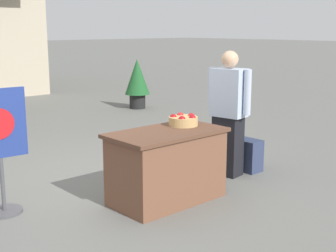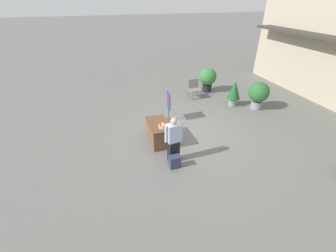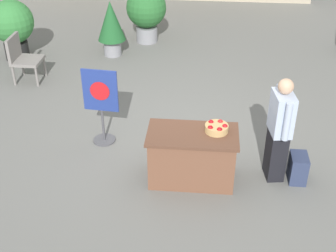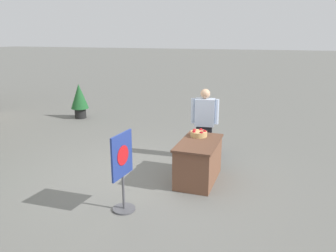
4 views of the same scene
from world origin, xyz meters
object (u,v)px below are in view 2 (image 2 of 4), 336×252
object	(u,v)px
display_table	(159,133)
person_visitor	(174,140)
potted_plant_near_right	(259,94)
poster_board	(169,106)
potted_plant_far_right	(234,92)
backpack	(175,162)
potted_plant_near_left	(208,78)
patio_chair	(194,88)
apple_basket	(163,126)

from	to	relation	value
display_table	person_visitor	bearing A→B (deg)	8.26
display_table	potted_plant_near_right	distance (m)	5.35
poster_board	potted_plant_far_right	world-z (taller)	poster_board
backpack	poster_board	distance (m)	3.11
poster_board	potted_plant_near_left	world-z (taller)	potted_plant_near_left
patio_chair	potted_plant_far_right	bearing A→B (deg)	43.81
person_visitor	poster_board	bearing A→B (deg)	-22.43
apple_basket	potted_plant_near_right	distance (m)	5.35
backpack	potted_plant_near_right	world-z (taller)	potted_plant_near_right
patio_chair	apple_basket	bearing A→B (deg)	-35.09
display_table	person_visitor	distance (m)	1.27
potted_plant_near_left	potted_plant_near_right	distance (m)	3.01
backpack	potted_plant_far_right	size ratio (longest dim) A/B	0.34
apple_basket	potted_plant_near_right	size ratio (longest dim) A/B	0.25
person_visitor	potted_plant_near_right	world-z (taller)	person_visitor
poster_board	potted_plant_near_right	world-z (taller)	potted_plant_near_right
backpack	potted_plant_near_left	distance (m)	6.78
person_visitor	potted_plant_near_right	distance (m)	5.59
poster_board	person_visitor	bearing A→B (deg)	80.86
apple_basket	backpack	xyz separation A→B (m)	(1.20, 0.02, -0.63)
display_table	backpack	distance (m)	1.54
backpack	potted_plant_near_left	size ratio (longest dim) A/B	0.32
person_visitor	apple_basket	bearing A→B (deg)	-2.44
patio_chair	potted_plant_far_right	distance (m)	2.09
backpack	potted_plant_far_right	world-z (taller)	potted_plant_far_right
apple_basket	backpack	distance (m)	1.35
display_table	potted_plant_far_right	size ratio (longest dim) A/B	1.03
person_visitor	potted_plant_far_right	world-z (taller)	person_visitor
display_table	backpack	world-z (taller)	display_table
potted_plant_near_left	potted_plant_near_right	world-z (taller)	potted_plant_near_left
person_visitor	potted_plant_near_left	distance (m)	6.45
potted_plant_near_right	poster_board	bearing A→B (deg)	-91.91
person_visitor	potted_plant_far_right	bearing A→B (deg)	-60.63
backpack	patio_chair	size ratio (longest dim) A/B	0.45
apple_basket	poster_board	xyz separation A→B (m)	(-1.79, 0.76, -0.15)
person_visitor	potted_plant_near_right	size ratio (longest dim) A/B	1.22
potted_plant_far_right	potted_plant_near_left	size ratio (longest dim) A/B	0.94
display_table	backpack	xyz separation A→B (m)	(1.52, 0.10, -0.18)
patio_chair	potted_plant_near_left	distance (m)	1.19
potted_plant_far_right	potted_plant_near_right	bearing A→B (deg)	52.61
person_visitor	potted_plant_far_right	size ratio (longest dim) A/B	1.28
apple_basket	potted_plant_far_right	distance (m)	4.81
person_visitor	potted_plant_far_right	distance (m)	5.21
poster_board	potted_plant_near_right	size ratio (longest dim) A/B	0.99
apple_basket	person_visitor	xyz separation A→B (m)	(0.87, 0.09, -0.04)
backpack	patio_chair	bearing A→B (deg)	151.10
backpack	patio_chair	xyz separation A→B (m)	(-5.04, 2.78, 0.31)
apple_basket	patio_chair	xyz separation A→B (m)	(-3.84, 2.80, -0.32)
display_table	patio_chair	world-z (taller)	patio_chair
person_visitor	potted_plant_far_right	xyz separation A→B (m)	(-3.18, 4.12, -0.09)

